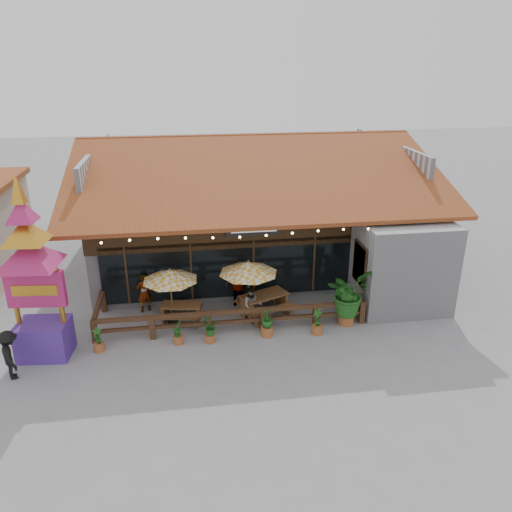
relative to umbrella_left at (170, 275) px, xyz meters
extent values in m
plane|color=gray|center=(3.80, -0.63, -1.94)|extent=(100.00, 100.00, 0.00)
cube|color=silver|center=(3.80, 6.37, 0.06)|extent=(14.00, 10.00, 4.00)
cube|color=#3B2612|center=(2.30, 1.29, 1.26)|extent=(11.00, 0.16, 1.60)
cube|color=black|center=(2.30, 1.27, -0.44)|extent=(10.00, 0.12, 2.40)
cube|color=#FFC772|center=(2.30, 1.47, -0.44)|extent=(9.80, 0.05, 2.20)
cube|color=silver|center=(9.05, 0.02, -0.14)|extent=(3.50, 2.70, 3.60)
cube|color=#AD1C1B|center=(7.24, -0.13, 0.06)|extent=(0.06, 1.20, 1.50)
cube|color=#3B2612|center=(7.23, -0.13, 0.06)|extent=(0.04, 1.34, 1.64)
cube|color=brown|center=(3.80, 2.87, 2.96)|extent=(15.50, 7.05, 2.37)
cube|color=brown|center=(3.80, 9.87, 2.96)|extent=(15.50, 7.05, 2.37)
cube|color=brown|center=(3.80, 6.37, 4.08)|extent=(15.50, 0.30, 0.12)
cube|color=silver|center=(-3.20, 6.37, 2.76)|extent=(0.20, 9.00, 1.80)
cube|color=silver|center=(10.80, 6.37, 2.76)|extent=(0.20, 9.00, 1.80)
cube|color=black|center=(3.30, 1.17, 1.26)|extent=(2.20, 0.10, 0.55)
cube|color=silver|center=(3.30, 1.11, 1.26)|extent=(1.80, 0.02, 0.25)
cube|color=#3B2612|center=(-1.70, 1.23, -0.44)|extent=(0.08, 0.08, 2.40)
cube|color=#3B2612|center=(0.80, 1.23, -0.44)|extent=(0.08, 0.08, 2.40)
cube|color=#3B2612|center=(3.30, 1.23, -0.44)|extent=(0.08, 0.08, 2.40)
cube|color=#3B2612|center=(5.80, 1.23, -0.44)|extent=(0.08, 0.08, 2.40)
sphere|color=#FFDB8C|center=(-2.20, -0.55, 1.61)|extent=(0.09, 0.09, 0.09)
sphere|color=#FFDB8C|center=(-1.25, -0.55, 1.65)|extent=(0.09, 0.09, 0.09)
sphere|color=#FFDB8C|center=(-0.30, -0.55, 1.66)|extent=(0.09, 0.09, 0.09)
sphere|color=#FFDB8C|center=(0.65, -0.55, 1.63)|extent=(0.09, 0.09, 0.09)
sphere|color=#FFDB8C|center=(1.60, -0.55, 1.59)|extent=(0.09, 0.09, 0.09)
sphere|color=#FFDB8C|center=(2.55, -0.55, 1.56)|extent=(0.09, 0.09, 0.09)
sphere|color=#FFDB8C|center=(3.50, -0.55, 1.57)|extent=(0.09, 0.09, 0.09)
sphere|color=#FFDB8C|center=(4.45, -0.55, 1.61)|extent=(0.09, 0.09, 0.09)
sphere|color=#FFDB8C|center=(5.40, -0.55, 1.65)|extent=(0.09, 0.09, 0.09)
sphere|color=#FFDB8C|center=(6.35, -0.55, 1.66)|extent=(0.09, 0.09, 0.09)
sphere|color=#FFDB8C|center=(7.30, -0.55, 1.63)|extent=(0.09, 0.09, 0.09)
cube|color=#4A2B1A|center=(-2.70, -1.13, -1.49)|extent=(0.20, 0.20, 0.90)
cube|color=#4A2B1A|center=(-0.70, -1.13, -1.49)|extent=(0.20, 0.20, 0.90)
cube|color=#4A2B1A|center=(1.30, -1.13, -1.49)|extent=(0.20, 0.20, 0.90)
cube|color=#4A2B1A|center=(3.30, -1.13, -1.49)|extent=(0.20, 0.20, 0.90)
cube|color=#4A2B1A|center=(5.30, -1.13, -1.49)|extent=(0.20, 0.20, 0.90)
cube|color=#4A2B1A|center=(7.10, -1.13, -1.49)|extent=(0.20, 0.20, 0.90)
cube|color=#4A2B1A|center=(2.20, -1.13, -1.09)|extent=(9.80, 0.16, 0.14)
cube|color=#4A2B1A|center=(2.20, -1.13, -1.49)|extent=(9.80, 0.12, 0.12)
cube|color=#4A2B1A|center=(-2.70, 0.12, -1.09)|extent=(0.16, 2.50, 0.14)
cube|color=#4A2B1A|center=(-2.70, 1.27, -1.49)|extent=(0.20, 0.20, 0.90)
cylinder|color=brown|center=(0.00, 0.00, -0.90)|extent=(0.05, 0.05, 2.09)
cone|color=gold|center=(0.00, 0.00, 0.01)|extent=(2.75, 2.75, 0.41)
sphere|color=brown|center=(0.00, 0.00, 0.24)|extent=(0.09, 0.09, 0.09)
cylinder|color=black|center=(0.00, 0.00, -1.91)|extent=(0.40, 0.40, 0.05)
cylinder|color=brown|center=(2.91, -0.06, -0.82)|extent=(0.06, 0.06, 2.24)
cone|color=gold|center=(2.91, -0.06, 0.16)|extent=(2.54, 2.54, 0.44)
sphere|color=brown|center=(2.91, -0.06, 0.40)|extent=(0.10, 0.10, 0.10)
cylinder|color=black|center=(2.91, -0.06, -1.91)|extent=(0.43, 0.43, 0.06)
cube|color=brown|center=(0.34, 0.01, -1.25)|extent=(1.59, 0.97, 0.06)
cube|color=brown|center=(-0.29, 0.13, -1.60)|extent=(0.20, 0.65, 0.69)
cube|color=brown|center=(0.98, -0.12, -1.60)|extent=(0.20, 0.65, 0.69)
cube|color=brown|center=(0.25, -0.50, -1.53)|extent=(1.51, 0.54, 0.05)
cube|color=brown|center=(0.44, 0.51, -1.53)|extent=(1.51, 0.54, 0.05)
cube|color=brown|center=(3.54, 0.06, -1.10)|extent=(2.01, 1.50, 0.07)
cube|color=brown|center=(2.81, -0.25, -1.52)|extent=(0.40, 0.77, 0.84)
cube|color=brown|center=(4.28, 0.37, -1.52)|extent=(0.40, 0.77, 0.84)
cube|color=brown|center=(3.79, -0.52, -1.44)|extent=(1.80, 1.01, 0.06)
cube|color=brown|center=(3.30, 0.64, -1.44)|extent=(1.80, 1.01, 0.06)
cube|color=#4A268E|center=(-4.23, -1.65, -1.32)|extent=(1.77, 1.40, 1.24)
cube|color=#A91F5D|center=(-4.23, -1.65, 0.55)|extent=(1.88, 0.44, 1.24)
cube|color=#C38322|center=(-4.23, -1.79, 0.55)|extent=(1.45, 0.17, 0.36)
cylinder|color=#C38322|center=(-4.96, -1.65, 0.34)|extent=(0.17, 0.17, 2.07)
cylinder|color=#C38322|center=(-3.51, -1.65, 0.34)|extent=(0.17, 0.17, 2.07)
pyramid|color=#A91F5D|center=(-4.23, -1.65, 2.20)|extent=(2.72, 2.72, 0.83)
pyramid|color=#C38322|center=(-4.23, -1.65, 2.87)|extent=(1.92, 1.92, 0.72)
pyramid|color=#A91F5D|center=(-4.23, -1.65, 3.55)|extent=(1.25, 1.25, 0.72)
pyramid|color=#C38322|center=(-4.23, -1.65, 4.32)|extent=(0.57, 0.57, 0.93)
cylinder|color=brown|center=(6.49, -1.14, -1.72)|extent=(0.59, 0.59, 0.43)
imported|color=#265D1A|center=(6.49, -1.14, -0.63)|extent=(2.09, 2.06, 1.76)
sphere|color=#265D1A|center=(6.64, -1.23, -0.96)|extent=(0.59, 0.59, 0.59)
sphere|color=#265D1A|center=(6.37, -1.00, -0.77)|extent=(0.51, 0.51, 0.51)
imported|color=#3B2612|center=(-1.09, 1.04, -1.13)|extent=(0.69, 0.59, 1.61)
imported|color=#3B2612|center=(2.99, -0.53, -1.20)|extent=(0.75, 0.60, 1.48)
imported|color=#3B2612|center=(2.64, 0.95, -1.06)|extent=(1.11, 0.71, 1.76)
imported|color=black|center=(-4.95, -2.85, -1.12)|extent=(1.02, 1.22, 1.65)
cylinder|color=brown|center=(-2.51, -1.68, -1.79)|extent=(0.37, 0.37, 0.30)
imported|color=#265D1A|center=(-2.51, -1.68, -1.34)|extent=(0.38, 0.33, 0.61)
cylinder|color=brown|center=(0.20, -1.59, -1.79)|extent=(0.37, 0.37, 0.30)
imported|color=#265D1A|center=(0.20, -1.59, -1.34)|extent=(0.41, 0.43, 0.61)
cylinder|color=brown|center=(1.30, -1.66, -1.79)|extent=(0.36, 0.36, 0.29)
imported|color=#265D1A|center=(1.30, -1.66, -1.35)|extent=(0.66, 0.62, 0.60)
cylinder|color=brown|center=(3.38, -1.54, -1.76)|extent=(0.45, 0.45, 0.36)
imported|color=#265D1A|center=(3.38, -1.54, -1.21)|extent=(0.58, 0.58, 0.74)
cylinder|color=brown|center=(5.22, -1.66, -1.78)|extent=(0.40, 0.40, 0.32)
imported|color=#265D1A|center=(5.22, -1.66, -1.28)|extent=(0.42, 0.42, 0.67)
camera|label=1|loc=(0.65, -17.05, 7.53)|focal=35.00mm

